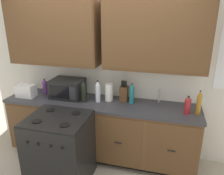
{
  "coord_description": "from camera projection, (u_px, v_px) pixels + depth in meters",
  "views": [
    {
      "loc": [
        0.93,
        -2.51,
        2.19
      ],
      "look_at": [
        0.19,
        0.27,
        1.18
      ],
      "focal_mm": 35.22,
      "sensor_mm": 36.0,
      "label": 1
    }
  ],
  "objects": [
    {
      "name": "ground_plane",
      "position": [
        95.0,
        167.0,
        3.24
      ],
      "size": [
        8.0,
        8.0,
        0.0
      ],
      "primitive_type": "plane",
      "color": "#B2A893"
    },
    {
      "name": "wall_unit",
      "position": [
        103.0,
        51.0,
        3.15
      ],
      "size": [
        4.02,
        0.4,
        2.4
      ],
      "color": "silver",
      "rests_on": "ground_plane"
    },
    {
      "name": "counter_run",
      "position": [
        101.0,
        129.0,
        3.36
      ],
      "size": [
        2.85,
        0.64,
        0.93
      ],
      "color": "black",
      "rests_on": "ground_plane"
    },
    {
      "name": "stove_range",
      "position": [
        60.0,
        149.0,
        2.87
      ],
      "size": [
        0.76,
        0.68,
        0.95
      ],
      "color": "black",
      "rests_on": "ground_plane"
    },
    {
      "name": "microwave",
      "position": [
        68.0,
        88.0,
        3.34
      ],
      "size": [
        0.48,
        0.37,
        0.28
      ],
      "color": "black",
      "rests_on": "counter_run"
    },
    {
      "name": "toaster",
      "position": [
        26.0,
        91.0,
        3.38
      ],
      "size": [
        0.28,
        0.18,
        0.19
      ],
      "color": "white",
      "rests_on": "counter_run"
    },
    {
      "name": "knife_block",
      "position": [
        124.0,
        93.0,
        3.22
      ],
      "size": [
        0.11,
        0.14,
        0.31
      ],
      "color": "#52361E",
      "rests_on": "counter_run"
    },
    {
      "name": "sink_faucet",
      "position": [
        159.0,
        96.0,
        3.17
      ],
      "size": [
        0.02,
        0.02,
        0.2
      ],
      "primitive_type": "cylinder",
      "color": "#B2B5BA",
      "rests_on": "counter_run"
    },
    {
      "name": "paper_towel_roll",
      "position": [
        109.0,
        92.0,
        3.22
      ],
      "size": [
        0.12,
        0.12,
        0.26
      ],
      "primitive_type": "cylinder",
      "color": "white",
      "rests_on": "counter_run"
    },
    {
      "name": "bottle_violet",
      "position": [
        45.0,
        86.0,
        3.5
      ],
      "size": [
        0.07,
        0.07,
        0.24
      ],
      "color": "#663384",
      "rests_on": "counter_run"
    },
    {
      "name": "bottle_amber",
      "position": [
        199.0,
        103.0,
        2.78
      ],
      "size": [
        0.06,
        0.06,
        0.32
      ],
      "color": "#9E6619",
      "rests_on": "counter_run"
    },
    {
      "name": "bottle_teal",
      "position": [
        132.0,
        94.0,
        3.12
      ],
      "size": [
        0.07,
        0.07,
        0.3
      ],
      "color": "#1E707A",
      "rests_on": "counter_run"
    },
    {
      "name": "bottle_clear",
      "position": [
        98.0,
        91.0,
        3.17
      ],
      "size": [
        0.07,
        0.07,
        0.32
      ],
      "color": "silver",
      "rests_on": "counter_run"
    },
    {
      "name": "bottle_red",
      "position": [
        188.0,
        105.0,
        2.8
      ],
      "size": [
        0.08,
        0.08,
        0.24
      ],
      "color": "maroon",
      "rests_on": "counter_run"
    },
    {
      "name": "bottle_dark",
      "position": [
        84.0,
        92.0,
        3.16
      ],
      "size": [
        0.07,
        0.07,
        0.32
      ],
      "color": "black",
      "rests_on": "counter_run"
    }
  ]
}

